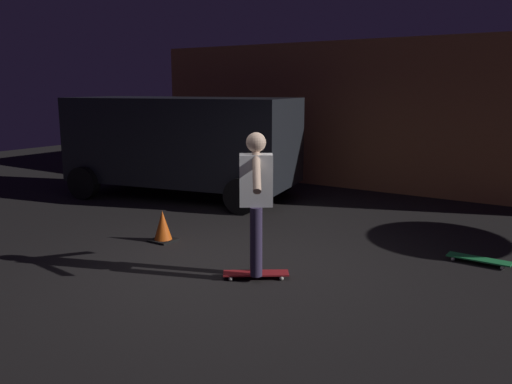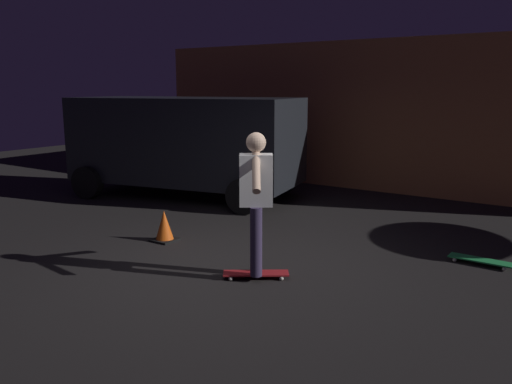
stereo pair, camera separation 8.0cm
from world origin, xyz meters
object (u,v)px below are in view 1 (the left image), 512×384
parked_van (182,141)px  skater (256,193)px  skateboard_spare (479,259)px  traffic_cone (163,227)px  skateboard_ridden (256,274)px

parked_van → skater: parked_van is taller
skateboard_spare → traffic_cone: bearing=-159.9°
skateboard_spare → skater: 3.09m
parked_van → skateboard_spare: size_ratio=6.22×
parked_van → skateboard_ridden: (3.91, -3.17, -1.11)m
parked_van → traffic_cone: (1.92, -2.65, -0.95)m
skater → skateboard_spare: bearing=43.8°
parked_van → skateboard_spare: bearing=-10.8°
skateboard_ridden → skater: 0.98m
traffic_cone → skater: bearing=-14.6°
parked_van → traffic_cone: bearing=-54.1°
skater → traffic_cone: bearing=165.4°
skateboard_spare → parked_van: bearing=169.2°
skater → traffic_cone: skater is taller
skateboard_ridden → traffic_cone: traffic_cone is taller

